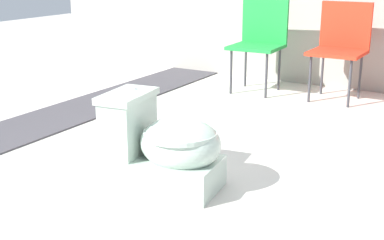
# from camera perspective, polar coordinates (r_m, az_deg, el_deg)

# --- Properties ---
(ground_plane) EXTENTS (14.00, 14.00, 0.00)m
(ground_plane) POSITION_cam_1_polar(r_m,az_deg,el_deg) (3.05, -6.51, -6.26)
(ground_plane) COLOR beige
(gravel_strip) EXTENTS (0.56, 8.00, 0.01)m
(gravel_strip) POSITION_cam_1_polar(r_m,az_deg,el_deg) (4.17, -15.86, -0.31)
(gravel_strip) COLOR #423F44
(gravel_strip) RESTS_ON ground
(toilet) EXTENTS (0.67, 0.45, 0.52)m
(toilet) POSITION_cam_1_polar(r_m,az_deg,el_deg) (2.85, -3.00, -3.04)
(toilet) COLOR #B2C6B7
(toilet) RESTS_ON ground
(folding_chair_left) EXTENTS (0.46, 0.46, 0.83)m
(folding_chair_left) POSITION_cam_1_polar(r_m,az_deg,el_deg) (5.02, 7.33, 8.93)
(folding_chair_left) COLOR #1E8C38
(folding_chair_left) RESTS_ON ground
(folding_chair_middle) EXTENTS (0.44, 0.44, 0.83)m
(folding_chair_middle) POSITION_cam_1_polar(r_m,az_deg,el_deg) (4.85, 15.65, 8.17)
(folding_chair_middle) COLOR red
(folding_chair_middle) RESTS_ON ground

